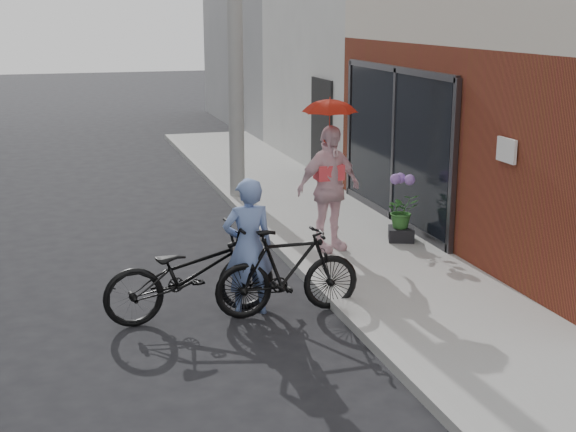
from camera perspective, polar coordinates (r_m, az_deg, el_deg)
name	(u,v)px	position (r m, az deg, el deg)	size (l,w,h in m)	color
ground	(263,322)	(9.31, -1.76, -7.58)	(80.00, 80.00, 0.00)	black
sidewalk	(367,253)	(11.72, 5.66, -2.66)	(2.20, 24.00, 0.12)	#979791
curb	(291,260)	(11.34, 0.22, -3.17)	(0.12, 24.00, 0.12)	#9E9E99
plaster_building	(461,10)	(19.73, 12.17, 14.13)	(8.00, 6.00, 7.00)	silver
east_building_far	(352,10)	(26.10, 4.60, 14.39)	(8.00, 8.00, 7.00)	gray
utility_pole	(235,10)	(14.72, -3.82, 14.43)	(0.28, 0.28, 7.00)	#9E9E99
officer	(248,247)	(9.32, -2.85, -2.21)	(0.60, 0.39, 1.64)	#6D87C2
bike_left	(191,273)	(9.34, -6.95, -4.08)	(0.71, 2.05, 1.07)	black
bike_right	(288,272)	(9.38, -0.02, -3.98)	(0.49, 1.74, 1.05)	black
kimono_woman	(329,189)	(11.43, 2.91, 1.97)	(1.06, 0.44, 1.81)	silver
parasol	(330,102)	(11.23, 2.99, 8.09)	(0.73, 0.73, 0.64)	red
planter	(401,234)	(12.19, 8.05, -1.27)	(0.38, 0.38, 0.20)	black
potted_plant	(402,211)	(12.10, 8.11, 0.39)	(0.48, 0.41, 0.53)	#2E6729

